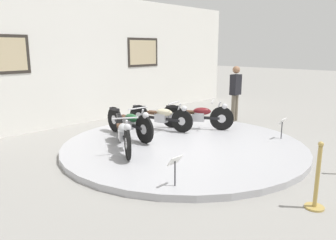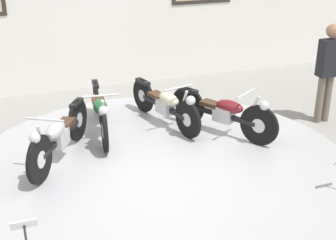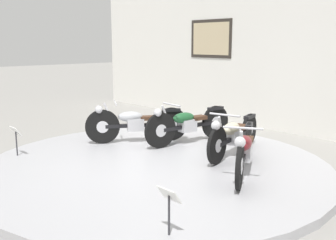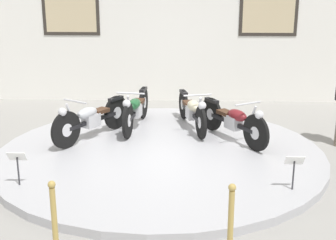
{
  "view_description": "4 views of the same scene",
  "coord_description": "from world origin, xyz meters",
  "px_view_note": "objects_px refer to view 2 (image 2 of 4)",
  "views": [
    {
      "loc": [
        -5.61,
        -4.82,
        2.32
      ],
      "look_at": [
        -0.17,
        0.34,
        0.65
      ],
      "focal_mm": 35.0,
      "sensor_mm": 36.0,
      "label": 1
    },
    {
      "loc": [
        -1.94,
        -5.59,
        3.32
      ],
      "look_at": [
        0.22,
        0.24,
        0.67
      ],
      "focal_mm": 50.0,
      "sensor_mm": 36.0,
      "label": 2
    },
    {
      "loc": [
        4.66,
        -4.0,
        2.05
      ],
      "look_at": [
        0.13,
        0.15,
        0.84
      ],
      "focal_mm": 42.0,
      "sensor_mm": 36.0,
      "label": 3
    },
    {
      "loc": [
        0.43,
        -7.57,
        2.94
      ],
      "look_at": [
        0.13,
        0.19,
        0.62
      ],
      "focal_mm": 50.0,
      "sensor_mm": 36.0,
      "label": 4
    }
  ],
  "objects_px": {
    "motorcycle_silver": "(59,135)",
    "visitor_standing": "(328,68)",
    "motorcycle_cream": "(166,104)",
    "motorcycle_maroon": "(224,112)",
    "info_placard_front_left": "(25,230)",
    "motorcycle_green": "(100,111)"
  },
  "relations": [
    {
      "from": "motorcycle_cream",
      "to": "visitor_standing",
      "type": "bearing_deg",
      "value": -11.47
    },
    {
      "from": "motorcycle_cream",
      "to": "info_placard_front_left",
      "type": "bearing_deg",
      "value": -131.96
    },
    {
      "from": "motorcycle_cream",
      "to": "motorcycle_silver",
      "type": "bearing_deg",
      "value": -159.77
    },
    {
      "from": "motorcycle_maroon",
      "to": "motorcycle_green",
      "type": "bearing_deg",
      "value": 159.63
    },
    {
      "from": "motorcycle_cream",
      "to": "motorcycle_maroon",
      "type": "height_order",
      "value": "motorcycle_maroon"
    },
    {
      "from": "motorcycle_cream",
      "to": "info_placard_front_left",
      "type": "distance_m",
      "value": 3.74
    },
    {
      "from": "motorcycle_silver",
      "to": "visitor_standing",
      "type": "height_order",
      "value": "visitor_standing"
    },
    {
      "from": "info_placard_front_left",
      "to": "motorcycle_cream",
      "type": "bearing_deg",
      "value": 48.04
    },
    {
      "from": "motorcycle_silver",
      "to": "motorcycle_maroon",
      "type": "distance_m",
      "value": 2.61
    },
    {
      "from": "info_placard_front_left",
      "to": "visitor_standing",
      "type": "bearing_deg",
      "value": 22.83
    },
    {
      "from": "motorcycle_green",
      "to": "motorcycle_maroon",
      "type": "height_order",
      "value": "motorcycle_green"
    },
    {
      "from": "motorcycle_maroon",
      "to": "info_placard_front_left",
      "type": "relative_size",
      "value": 3.38
    },
    {
      "from": "motorcycle_silver",
      "to": "motorcycle_cream",
      "type": "bearing_deg",
      "value": 20.23
    },
    {
      "from": "motorcycle_cream",
      "to": "info_placard_front_left",
      "type": "height_order",
      "value": "motorcycle_cream"
    },
    {
      "from": "motorcycle_maroon",
      "to": "info_placard_front_left",
      "type": "xyz_separation_m",
      "value": [
        -3.25,
        -2.09,
        -0.02
      ]
    },
    {
      "from": "motorcycle_green",
      "to": "motorcycle_maroon",
      "type": "relative_size",
      "value": 1.16
    },
    {
      "from": "motorcycle_silver",
      "to": "motorcycle_cream",
      "type": "xyz_separation_m",
      "value": [
        1.87,
        0.69,
        -0.02
      ]
    },
    {
      "from": "motorcycle_silver",
      "to": "info_placard_front_left",
      "type": "height_order",
      "value": "motorcycle_silver"
    },
    {
      "from": "motorcycle_green",
      "to": "motorcycle_maroon",
      "type": "xyz_separation_m",
      "value": [
        1.86,
        -0.69,
        -0.01
      ]
    },
    {
      "from": "motorcycle_maroon",
      "to": "visitor_standing",
      "type": "xyz_separation_m",
      "value": [
        2.03,
        0.13,
        0.49
      ]
    },
    {
      "from": "motorcycle_green",
      "to": "motorcycle_silver",
      "type": "bearing_deg",
      "value": -137.42
    },
    {
      "from": "motorcycle_green",
      "to": "visitor_standing",
      "type": "relative_size",
      "value": 1.14
    }
  ]
}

